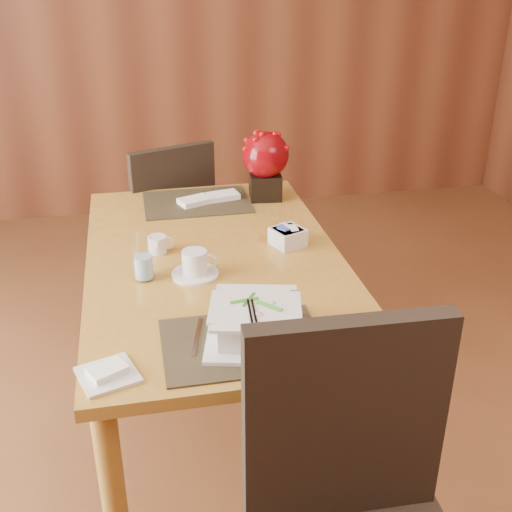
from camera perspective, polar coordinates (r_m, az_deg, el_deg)
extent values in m
cube|color=brown|center=(4.45, -8.63, 21.23)|extent=(5.00, 0.02, 2.80)
cube|color=#AE7E30|center=(2.29, -3.64, -0.66)|extent=(0.90, 1.50, 0.04)
cylinder|color=#AE7E30|center=(1.94, -12.42, -20.94)|extent=(0.07, 0.07, 0.71)
cylinder|color=#AE7E30|center=(3.06, -12.54, -1.85)|extent=(0.07, 0.07, 0.71)
cylinder|color=#AE7E30|center=(2.05, 11.06, -17.82)|extent=(0.07, 0.07, 0.71)
cylinder|color=#AE7E30|center=(3.13, 1.83, -0.56)|extent=(0.07, 0.07, 0.71)
cube|color=black|center=(1.81, -1.16, -7.73)|extent=(0.45, 0.33, 0.01)
cube|color=black|center=(2.78, -5.27, 4.79)|extent=(0.45, 0.33, 0.01)
cube|color=silver|center=(1.82, -0.07, -7.32)|extent=(0.33, 0.33, 0.01)
cube|color=silver|center=(1.79, -0.07, -5.93)|extent=(0.23, 0.23, 0.09)
cylinder|color=tan|center=(1.79, -0.07, -5.87)|extent=(0.18, 0.18, 0.08)
cylinder|color=silver|center=(2.17, -5.43, -1.60)|extent=(0.16, 0.16, 0.01)
cylinder|color=silver|center=(2.15, -5.48, -0.53)|extent=(0.10, 0.10, 0.08)
cylinder|color=black|center=(2.13, -5.52, 0.29)|extent=(0.08, 0.08, 0.01)
cylinder|color=white|center=(2.14, -10.01, -0.16)|extent=(0.07, 0.07, 0.16)
cube|color=silver|center=(2.37, 2.85, 1.71)|extent=(0.14, 0.14, 0.06)
cube|color=black|center=(2.81, 0.83, 6.27)|extent=(0.15, 0.15, 0.11)
sphere|color=maroon|center=(2.76, 0.85, 8.98)|extent=(0.20, 0.20, 0.20)
cube|color=silver|center=(1.73, -13.03, -10.26)|extent=(0.18, 0.18, 0.01)
cube|color=black|center=(1.51, 7.97, -14.28)|extent=(0.47, 0.07, 0.53)
cube|color=black|center=(3.30, -8.45, 2.10)|extent=(0.55, 0.55, 0.06)
cube|color=black|center=(3.04, -7.30, 5.32)|extent=(0.40, 0.18, 0.47)
cylinder|color=black|center=(3.61, -6.74, 0.36)|extent=(0.03, 0.03, 0.40)
cylinder|color=black|center=(3.32, -4.17, -1.93)|extent=(0.03, 0.03, 0.40)
cylinder|color=black|center=(3.50, -12.02, -0.95)|extent=(0.03, 0.03, 0.40)
cylinder|color=black|center=(3.20, -9.85, -3.44)|extent=(0.03, 0.03, 0.40)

